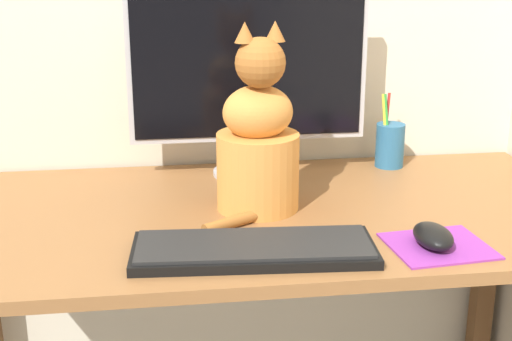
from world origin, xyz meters
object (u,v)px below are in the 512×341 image
Objects in this scene: keyboard at (254,249)px; cat at (258,142)px; computer_mouse_right at (433,236)px; pen_cup at (390,144)px; monitor at (246,78)px.

keyboard is 1.14× the size of cat.
computer_mouse_right is (0.33, -0.01, 0.01)m from keyboard.
cat reaches higher than pen_cup.
computer_mouse_right is 0.50m from pen_cup.
monitor reaches higher than cat.
keyboard is 4.11× the size of computer_mouse_right.
cat is 2.12× the size of pen_cup.
monitor is 5.13× the size of computer_mouse_right.
pen_cup is at bearing 22.42° from cat.
pen_cup is at bearing 2.88° from monitor.
keyboard is at bearing 177.88° from computer_mouse_right.
keyboard is 0.62m from pen_cup.
computer_mouse_right is at bearing -58.79° from monitor.
monitor reaches higher than pen_cup.
monitor is at bearing 88.55° from keyboard.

